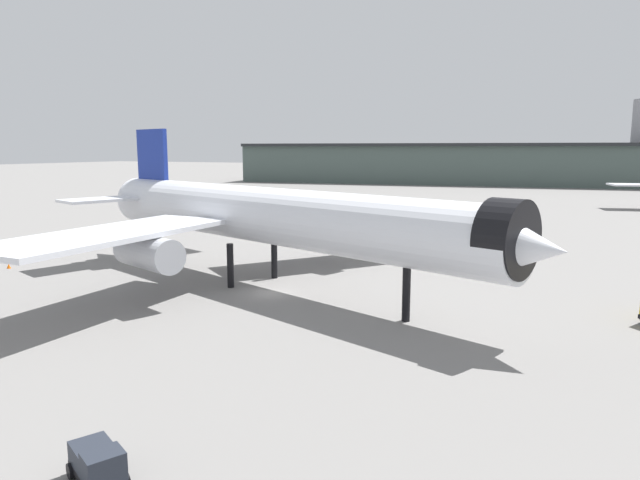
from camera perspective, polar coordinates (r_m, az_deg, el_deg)
ground at (r=57.48m, az=-5.06°, el=-5.33°), size 900.00×900.00×0.00m
airliner_near_gate at (r=59.20m, az=-5.38°, el=2.36°), size 59.44×53.01×16.76m
terminal_building at (r=241.54m, az=13.85°, el=7.51°), size 177.78×53.20×32.21m
baggage_tug_wing at (r=27.94m, az=-21.34°, el=-20.10°), size 3.58×3.03×1.85m
traffic_cone_near_nose at (r=78.49m, az=-28.68°, el=-2.30°), size 0.47×0.47×0.59m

